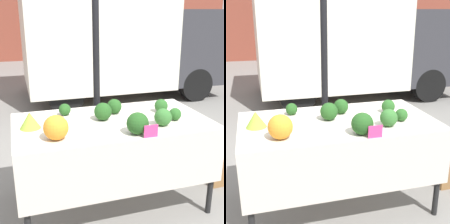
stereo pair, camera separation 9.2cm
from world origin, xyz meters
The scene contains 14 objects.
ground_plane centered at (0.00, 0.00, 0.00)m, with size 40.00×40.00×0.00m, color gray.
tent_pole centered at (0.03, 0.63, 1.16)m, with size 0.07×0.07×2.32m.
parked_truck centered at (1.30, 3.91, 1.27)m, with size 4.09×2.29×2.41m.
market_table centered at (0.00, -0.07, 0.76)m, with size 1.74×0.96×0.86m.
orange_cauliflower centered at (-0.54, -0.28, 0.96)m, with size 0.19×0.19×0.19m.
romanesco_head centered at (-0.71, 0.02, 0.93)m, with size 0.18×0.18×0.14m.
broccoli_head_0 centered at (0.08, 0.18, 0.93)m, with size 0.14×0.14×0.14m.
broccoli_head_1 centered at (-0.38, 0.27, 0.92)m, with size 0.11×0.11×0.11m.
broccoli_head_2 centered at (0.54, -0.16, 0.92)m, with size 0.11×0.11×0.11m.
broccoli_head_3 centered at (0.38, -0.25, 0.94)m, with size 0.15×0.15×0.15m.
broccoli_head_4 centered at (0.10, -0.37, 0.95)m, with size 0.18×0.18×0.18m.
broccoli_head_5 centered at (0.53, 0.09, 0.92)m, with size 0.13×0.13×0.13m.
broccoli_head_6 centered at (-0.07, 0.04, 0.94)m, with size 0.16×0.16×0.16m.
price_sign centered at (0.17, -0.46, 0.91)m, with size 0.12×0.01×0.10m.
Camera 2 is at (-0.71, -2.55, 1.81)m, focal length 50.00 mm.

